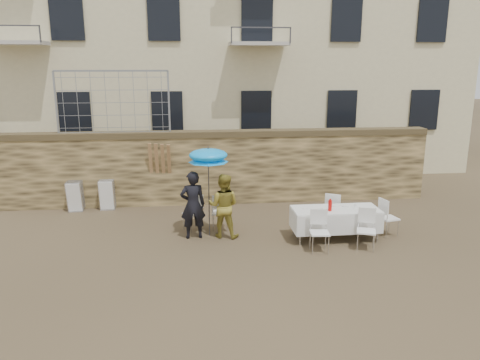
{
  "coord_description": "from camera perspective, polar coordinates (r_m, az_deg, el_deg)",
  "views": [
    {
      "loc": [
        -0.78,
        -8.97,
        4.21
      ],
      "look_at": [
        0.4,
        2.2,
        1.4
      ],
      "focal_mm": 35.0,
      "sensor_mm": 36.0,
      "label": 1
    }
  ],
  "objects": [
    {
      "name": "table_chair_back",
      "position": [
        12.49,
        11.34,
        -3.61
      ],
      "size": [
        0.65,
        0.65,
        0.96
      ],
      "primitive_type": null,
      "rotation": [
        0.0,
        0.0,
        2.64
      ],
      "color": "white",
      "rests_on": "ground"
    },
    {
      "name": "couple_chair_left",
      "position": [
        12.13,
        -5.75,
        -3.93
      ],
      "size": [
        0.67,
        0.67,
        0.96
      ],
      "primitive_type": null,
      "rotation": [
        0.0,
        0.0,
        3.74
      ],
      "color": "white",
      "rests_on": "ground"
    },
    {
      "name": "table_chair_front_right",
      "position": [
        11.21,
        15.14,
        -5.9
      ],
      "size": [
        0.61,
        0.61,
        0.96
      ],
      "primitive_type": null,
      "rotation": [
        0.0,
        0.0,
        -0.35
      ],
      "color": "white",
      "rests_on": "ground"
    },
    {
      "name": "woman_dress",
      "position": [
        11.53,
        -2.03,
        -3.16
      ],
      "size": [
        0.92,
        0.81,
        1.6
      ],
      "primitive_type": "imported",
      "rotation": [
        0.0,
        0.0,
        2.84
      ],
      "color": "gold",
      "rests_on": "ground"
    },
    {
      "name": "umbrella",
      "position": [
        11.32,
        -3.89,
        2.72
      ],
      "size": [
        0.98,
        0.98,
        2.11
      ],
      "color": "#3F3F44",
      "rests_on": "ground"
    },
    {
      "name": "wood_planks",
      "position": [
        14.14,
        -9.52,
        0.73
      ],
      "size": [
        0.7,
        0.2,
        2.0
      ],
      "primitive_type": null,
      "color": "#A37749",
      "rests_on": "ground"
    },
    {
      "name": "man_suit",
      "position": [
        11.49,
        -5.77,
        -3.04
      ],
      "size": [
        0.66,
        0.47,
        1.69
      ],
      "primitive_type": "imported",
      "rotation": [
        0.0,
        0.0,
        3.25
      ],
      "color": "black",
      "rests_on": "ground"
    },
    {
      "name": "couple_chair_right",
      "position": [
        12.15,
        -2.44,
        -3.84
      ],
      "size": [
        0.52,
        0.52,
        0.96
      ],
      "primitive_type": null,
      "rotation": [
        0.0,
        0.0,
        3.06
      ],
      "color": "white",
      "rests_on": "ground"
    },
    {
      "name": "table_chair_front_left",
      "position": [
        10.87,
        9.69,
        -6.24
      ],
      "size": [
        0.52,
        0.52,
        0.96
      ],
      "primitive_type": null,
      "rotation": [
        0.0,
        0.0,
        -0.08
      ],
      "color": "white",
      "rests_on": "ground"
    },
    {
      "name": "banquet_table",
      "position": [
        11.63,
        11.61,
        -3.65
      ],
      "size": [
        2.1,
        0.85,
        0.78
      ],
      "color": "silver",
      "rests_on": "ground"
    },
    {
      "name": "chair_stack_right",
      "position": [
        14.39,
        -15.82,
        -1.6
      ],
      "size": [
        0.46,
        0.4,
        0.92
      ],
      "primitive_type": null,
      "color": "white",
      "rests_on": "ground"
    },
    {
      "name": "chair_stack_left",
      "position": [
        14.58,
        -19.31,
        -1.67
      ],
      "size": [
        0.46,
        0.47,
        0.92
      ],
      "primitive_type": null,
      "color": "white",
      "rests_on": "ground"
    },
    {
      "name": "stone_wall",
      "position": [
        14.33,
        -2.77,
        1.5
      ],
      "size": [
        13.0,
        0.5,
        2.2
      ],
      "primitive_type": "cube",
      "color": "olive",
      "rests_on": "ground"
    },
    {
      "name": "soda_bottle",
      "position": [
        11.39,
        10.91,
        -3.09
      ],
      "size": [
        0.09,
        0.09,
        0.26
      ],
      "primitive_type": "cylinder",
      "color": "red",
      "rests_on": "banquet_table"
    },
    {
      "name": "ground",
      "position": [
        9.94,
        -0.98,
        -11.02
      ],
      "size": [
        80.0,
        80.0,
        0.0
      ],
      "primitive_type": "plane",
      "color": "brown",
      "rests_on": "ground"
    },
    {
      "name": "chain_link_fence",
      "position": [
        14.18,
        -15.21,
        9.08
      ],
      "size": [
        3.2,
        0.06,
        1.8
      ],
      "primitive_type": null,
      "color": "gray",
      "rests_on": "stone_wall"
    },
    {
      "name": "table_chair_side",
      "position": [
        12.28,
        17.67,
        -4.31
      ],
      "size": [
        0.57,
        0.57,
        0.96
      ],
      "primitive_type": null,
      "rotation": [
        0.0,
        0.0,
        1.79
      ],
      "color": "white",
      "rests_on": "ground"
    }
  ]
}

